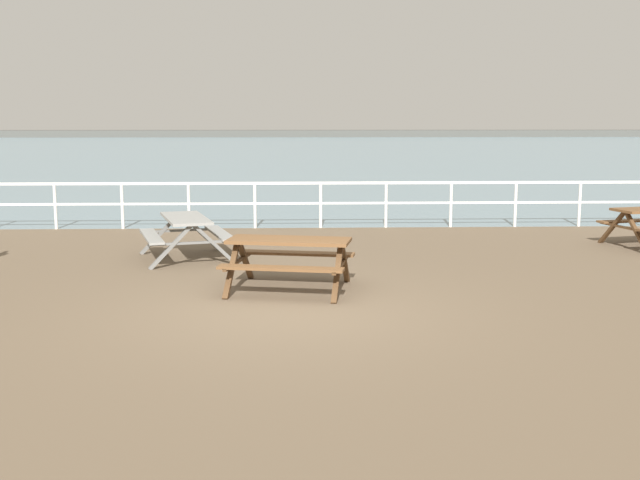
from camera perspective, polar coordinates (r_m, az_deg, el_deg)
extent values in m
cube|color=brown|center=(10.48, -2.57, -5.62)|extent=(30.00, 24.00, 0.20)
cube|color=gray|center=(62.94, -2.19, 6.69)|extent=(142.00, 90.00, 0.01)
cube|color=#4C4C47|center=(105.92, -2.16, 7.63)|extent=(142.00, 6.00, 1.80)
cube|color=white|center=(17.95, -2.40, 4.22)|extent=(23.00, 0.06, 0.06)
cube|color=white|center=(18.00, -2.39, 2.72)|extent=(23.00, 0.05, 0.05)
cylinder|color=white|center=(18.82, -18.98, 2.35)|extent=(0.07, 0.07, 1.05)
cylinder|color=white|center=(18.43, -14.41, 2.43)|extent=(0.07, 0.07, 1.05)
cylinder|color=white|center=(18.16, -9.67, 2.49)|extent=(0.07, 0.07, 1.05)
cylinder|color=white|center=(18.03, -4.83, 2.54)|extent=(0.07, 0.07, 1.05)
cylinder|color=white|center=(18.02, 0.05, 2.57)|extent=(0.07, 0.07, 1.05)
cylinder|color=white|center=(18.14, 4.90, 2.58)|extent=(0.07, 0.07, 1.05)
cylinder|color=white|center=(18.39, 9.65, 2.57)|extent=(0.07, 0.07, 1.05)
cylinder|color=white|center=(18.76, 14.25, 2.55)|extent=(0.07, 0.07, 1.05)
cylinder|color=white|center=(19.25, 18.64, 2.51)|extent=(0.07, 0.07, 1.05)
cube|color=brown|center=(11.43, -2.30, -0.04)|extent=(1.90, 1.04, 0.05)
cube|color=brown|center=(12.08, -1.70, -0.99)|extent=(1.82, 0.61, 0.04)
cube|color=brown|center=(10.89, -2.95, -2.11)|extent=(1.82, 0.61, 0.04)
cube|color=#50351E|center=(11.73, 1.81, -1.66)|extent=(0.23, 0.79, 0.79)
cube|color=#50351E|center=(11.00, 1.30, -2.38)|extent=(0.23, 0.79, 0.79)
cube|color=#50351E|center=(11.36, 1.57, -1.78)|extent=(0.35, 1.48, 0.04)
cube|color=#50351E|center=(12.03, -5.58, -1.43)|extent=(0.23, 0.79, 0.79)
cube|color=#50351E|center=(11.32, -6.55, -2.11)|extent=(0.23, 0.79, 0.79)
cube|color=#50351E|center=(11.67, -6.05, -1.54)|extent=(0.35, 1.48, 0.04)
cube|color=gray|center=(14.16, -9.89, 1.59)|extent=(1.17, 1.92, 0.05)
cube|color=gray|center=(14.13, -12.35, 0.27)|extent=(0.75, 1.80, 0.04)
cube|color=gray|center=(14.31, -7.41, 0.51)|extent=(0.75, 1.80, 0.04)
cube|color=slate|center=(14.93, -11.72, 0.46)|extent=(0.78, 0.30, 0.79)
cube|color=slate|center=(15.04, -8.88, 0.60)|extent=(0.78, 0.30, 0.79)
cube|color=slate|center=(14.97, -10.30, 0.70)|extent=(1.46, 0.48, 0.04)
cube|color=slate|center=(13.40, -10.94, -0.48)|extent=(0.78, 0.30, 0.79)
cube|color=slate|center=(13.52, -7.79, -0.32)|extent=(0.78, 0.30, 0.79)
cube|color=slate|center=(13.45, -9.36, -0.21)|extent=(1.46, 0.48, 0.04)
cube|color=brown|center=(17.23, 22.42, 1.34)|extent=(1.81, 0.67, 0.04)
cube|color=#50351E|center=(16.58, 20.79, 0.89)|extent=(0.26, 0.79, 0.79)
cube|color=#50351E|center=(15.99, 22.38, 0.52)|extent=(0.26, 0.79, 0.79)
cube|color=#50351E|center=(16.27, 21.58, 0.87)|extent=(0.41, 1.47, 0.04)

